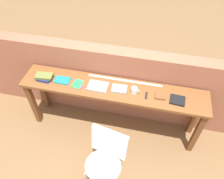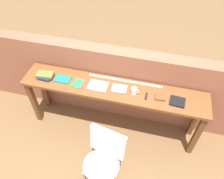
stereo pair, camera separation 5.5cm
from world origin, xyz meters
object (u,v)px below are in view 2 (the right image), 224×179
(pamphlet_pile_colourful, at_px, (79,83))
(book_repair_rightmost, at_px, (177,102))
(magazine_cycling, at_px, (63,79))
(mug, at_px, (134,91))
(book_open_centre, at_px, (98,86))
(chair_white_moulded, at_px, (104,158))
(book_stack_leftmost, at_px, (45,76))
(leather_journal_brown, at_px, (160,97))
(multitool_folded, at_px, (146,96))

(pamphlet_pile_colourful, distance_m, book_repair_rightmost, 1.30)
(magazine_cycling, bearing_deg, mug, -0.43)
(book_open_centre, bearing_deg, chair_white_moulded, -68.78)
(chair_white_moulded, height_order, magazine_cycling, magazine_cycling)
(book_stack_leftmost, relative_size, leather_journal_brown, 1.83)
(magazine_cycling, xyz_separation_m, book_open_centre, (0.51, -0.01, 0.00))
(magazine_cycling, distance_m, multitool_folded, 1.15)
(book_open_centre, bearing_deg, book_stack_leftmost, -178.01)
(leather_journal_brown, relative_size, book_repair_rightmost, 0.71)
(book_stack_leftmost, distance_m, multitool_folded, 1.40)
(pamphlet_pile_colourful, relative_size, book_repair_rightmost, 1.02)
(book_stack_leftmost, bearing_deg, pamphlet_pile_colourful, -0.44)
(book_open_centre, height_order, leather_journal_brown, leather_journal_brown)
(mug, bearing_deg, chair_white_moulded, -104.23)
(book_stack_leftmost, height_order, pamphlet_pile_colourful, book_stack_leftmost)
(chair_white_moulded, height_order, pamphlet_pile_colourful, chair_white_moulded)
(magazine_cycling, relative_size, pamphlet_pile_colourful, 1.16)
(chair_white_moulded, distance_m, multitool_folded, 0.92)
(mug, xyz_separation_m, book_repair_rightmost, (0.55, -0.02, -0.03))
(chair_white_moulded, distance_m, book_repair_rightmost, 1.13)
(mug, bearing_deg, multitool_folded, -6.07)
(book_stack_leftmost, xyz_separation_m, book_open_centre, (0.75, 0.01, -0.02))
(leather_journal_brown, height_order, book_repair_rightmost, book_repair_rightmost)
(magazine_cycling, xyz_separation_m, multitool_folded, (1.15, -0.03, 0.00))
(mug, height_order, book_repair_rightmost, mug)
(book_open_centre, bearing_deg, mug, 0.88)
(pamphlet_pile_colourful, distance_m, leather_journal_brown, 1.09)
(chair_white_moulded, height_order, leather_journal_brown, leather_journal_brown)
(leather_journal_brown, bearing_deg, book_stack_leftmost, 177.32)
(mug, bearing_deg, magazine_cycling, 179.25)
(chair_white_moulded, height_order, book_stack_leftmost, book_stack_leftmost)
(book_open_centre, relative_size, book_repair_rightmost, 1.44)
(book_stack_leftmost, xyz_separation_m, mug, (1.24, 0.00, 0.01))
(leather_journal_brown, bearing_deg, multitool_folded, -176.87)
(book_stack_leftmost, height_order, multitool_folded, book_stack_leftmost)
(magazine_cycling, distance_m, book_open_centre, 0.51)
(book_stack_leftmost, bearing_deg, book_repair_rightmost, -0.46)
(book_open_centre, relative_size, mug, 2.40)
(chair_white_moulded, xyz_separation_m, magazine_cycling, (-0.79, 0.80, 0.36))
(multitool_folded, relative_size, book_repair_rightmost, 0.60)
(chair_white_moulded, bearing_deg, multitool_folded, 64.87)
(book_stack_leftmost, distance_m, pamphlet_pile_colourful, 0.48)
(pamphlet_pile_colourful, relative_size, multitool_folded, 1.69)
(book_stack_leftmost, relative_size, magazine_cycling, 1.10)
(book_stack_leftmost, bearing_deg, multitool_folded, -0.54)
(mug, xyz_separation_m, leather_journal_brown, (0.34, 0.00, -0.03))
(magazine_cycling, xyz_separation_m, book_repair_rightmost, (1.54, -0.03, 0.01))
(book_stack_leftmost, bearing_deg, leather_journal_brown, 0.19)
(chair_white_moulded, height_order, multitool_folded, multitool_folded)
(magazine_cycling, bearing_deg, book_open_centre, -0.68)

